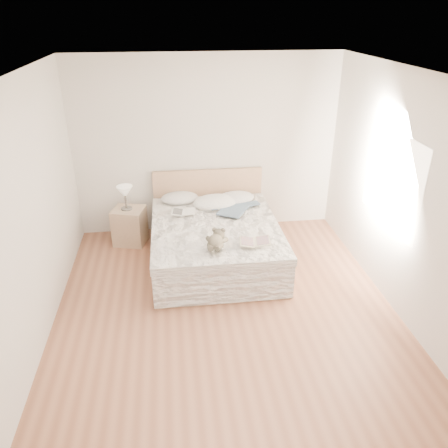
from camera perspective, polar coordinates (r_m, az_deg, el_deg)
The scene contains 17 objects.
floor at distance 5.32m, azimuth 0.24°, elevation -11.11°, with size 4.00×4.50×0.00m, color brown.
ceiling at distance 4.25m, azimuth 0.31°, elevation 19.07°, with size 4.00×4.50×0.00m, color white.
wall_back at distance 6.73m, azimuth -2.27°, elevation 10.09°, with size 4.00×0.02×2.70m, color silver.
wall_front at distance 2.77m, azimuth 6.67°, elevation -17.16°, with size 4.00×0.02×2.70m, color silver.
wall_left at distance 4.81m, azimuth -24.06°, elevation 0.81°, with size 0.02×4.50×2.70m, color silver.
wall_right at distance 5.25m, azimuth 22.48°, elevation 3.21°, with size 0.02×4.50×2.70m, color silver.
window at distance 5.46m, azimuth 21.10°, elevation 5.43°, with size 0.02×1.30×1.10m, color white.
bed at distance 6.15m, azimuth -1.20°, elevation -2.09°, with size 1.72×2.14×1.00m.
nightstand at distance 6.75m, azimuth -12.21°, elevation -0.24°, with size 0.45×0.40×0.56m, color tan.
table_lamp at distance 6.53m, azimuth -12.81°, elevation 3.98°, with size 0.23×0.23×0.36m.
pillow_left at distance 6.68m, azimuth -5.80°, elevation 3.39°, with size 0.57×0.40×0.17m, color silver.
pillow_middle at distance 6.50m, azimuth -1.18°, elevation 2.85°, with size 0.67×0.47×0.20m, color white.
pillow_right at distance 6.66m, azimuth 1.53°, elevation 3.42°, with size 0.58×0.41×0.17m, color white.
blouse at distance 6.30m, azimuth 1.26°, elevation 1.92°, with size 0.54×0.58×0.02m, color #3A5067, non-canonical shape.
photo_book at distance 6.24m, azimuth -5.28°, elevation 1.55°, with size 0.35×0.24×0.03m, color white.
childrens_book at distance 5.44m, azimuth 4.06°, elevation -2.34°, with size 0.40×0.27×0.03m, color beige.
teddy_bear at distance 5.29m, azimuth -1.13°, elevation -2.91°, with size 0.24×0.34×0.18m, color brown, non-canonical shape.
Camera 1 is at (-0.56, -4.18, 3.25)m, focal length 35.00 mm.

